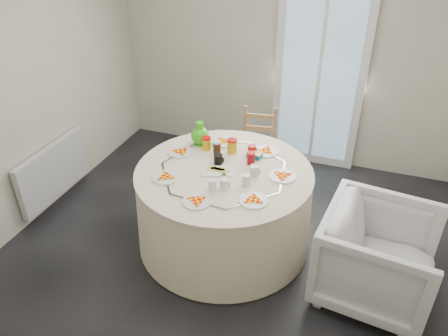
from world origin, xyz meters
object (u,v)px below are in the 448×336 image
(table, at_px, (224,208))
(wooden_chair, at_px, (258,144))
(armchair, at_px, (378,257))
(green_pitcher, at_px, (200,135))
(radiator, at_px, (54,171))

(table, relative_size, wooden_chair, 1.85)
(armchair, relative_size, green_pitcher, 3.88)
(table, bearing_deg, armchair, -8.71)
(table, xyz_separation_m, armchair, (1.34, -0.21, 0.02))
(table, distance_m, green_pitcher, 0.72)
(green_pitcher, bearing_deg, armchair, -26.96)
(table, height_order, green_pitcher, green_pitcher)
(radiator, distance_m, armchair, 3.19)
(table, xyz_separation_m, wooden_chair, (0.00, 1.09, 0.09))
(armchair, xyz_separation_m, green_pitcher, (-1.71, 0.58, 0.48))
(table, bearing_deg, radiator, -179.83)
(armchair, bearing_deg, wooden_chair, 53.06)
(wooden_chair, bearing_deg, armchair, -53.20)
(green_pitcher, bearing_deg, radiator, -173.99)
(radiator, relative_size, green_pitcher, 4.52)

